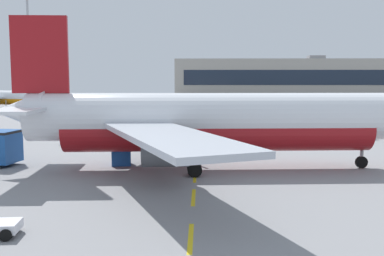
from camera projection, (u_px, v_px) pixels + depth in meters
name	position (u px, v px, depth m)	size (l,w,h in m)	color
ground	(367.00, 136.00, 57.36)	(400.00, 400.00, 0.00)	gray
apron_paint_markings	(198.00, 138.00, 55.71)	(8.00, 95.62, 0.01)	yellow
airliner_foreground	(211.00, 121.00, 35.61)	(34.80, 34.57, 12.20)	white
airliner_mid_left	(15.00, 97.00, 110.18)	(25.65, 24.65, 9.22)	white
fuel_service_truck	(339.00, 126.00, 54.42)	(7.35, 5.17, 3.14)	black
uld_cargo_container	(121.00, 156.00, 37.86)	(1.86, 1.83, 1.60)	#194C9E
apron_light_mast_near	(27.00, 10.00, 69.37)	(1.80, 1.80, 29.99)	slate
terminal_satellite	(283.00, 80.00, 169.81)	(82.16, 23.10, 16.61)	#9E998E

